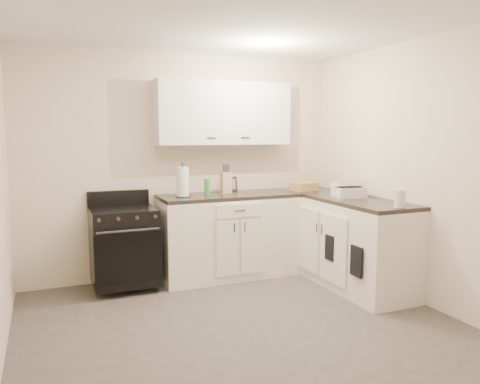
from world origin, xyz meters
name	(u,v)px	position (x,y,z in m)	size (l,w,h in m)	color
floor	(248,332)	(0.00, 0.00, 0.00)	(3.60, 3.60, 0.00)	#473F38
ceiling	(249,15)	(0.00, 0.00, 2.50)	(3.60, 3.60, 0.00)	white
wall_back	(184,166)	(0.00, 1.80, 1.25)	(3.60, 3.60, 0.00)	beige
wall_right	(424,173)	(1.80, 0.00, 1.25)	(3.60, 3.60, 0.00)	beige
wall_front	(417,218)	(0.00, -1.80, 1.25)	(3.60, 3.60, 0.00)	beige
base_cabinets_back	(229,237)	(0.43, 1.50, 0.45)	(1.55, 0.60, 0.90)	beige
base_cabinets_right	(342,240)	(1.50, 0.85, 0.45)	(0.60, 1.90, 0.90)	beige
countertop_back	(229,196)	(0.43, 1.50, 0.92)	(1.55, 0.60, 0.04)	black
countertop_right	(343,198)	(1.50, 0.85, 0.92)	(0.60, 1.90, 0.04)	black
upper_cabinets	(224,113)	(0.43, 1.65, 1.84)	(1.55, 0.30, 0.70)	silver
stove	(124,246)	(-0.75, 1.48, 0.46)	(0.65, 0.56, 0.79)	black
knife_block	(226,183)	(0.42, 1.58, 1.06)	(0.11, 0.10, 0.24)	tan
paper_towel	(183,182)	(-0.11, 1.48, 1.10)	(0.13, 0.13, 0.32)	white
soap_bottle	(207,187)	(0.16, 1.45, 1.03)	(0.06, 0.06, 0.19)	green
picture_frame	(232,184)	(0.55, 1.73, 1.03)	(0.14, 0.02, 0.17)	black
wicker_basket	(304,186)	(1.38, 1.45, 0.99)	(0.29, 0.20, 0.10)	tan
countertop_grill	(349,192)	(1.51, 0.77, 0.99)	(0.30, 0.28, 0.11)	silver
glass_jar	(400,198)	(1.52, 0.00, 1.02)	(0.10, 0.10, 0.17)	silver
oven_mitt_near	(356,261)	(1.18, 0.16, 0.43)	(0.02, 0.17, 0.29)	black
oven_mitt_far	(330,248)	(1.18, 0.60, 0.46)	(0.02, 0.15, 0.26)	black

